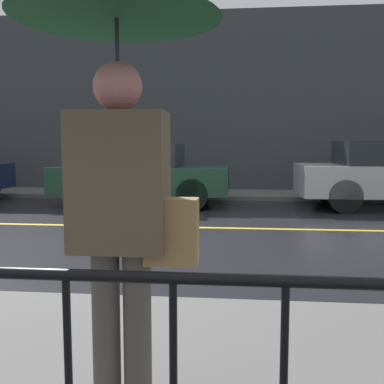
{
  "coord_description": "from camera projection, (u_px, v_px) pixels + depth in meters",
  "views": [
    {
      "loc": [
        1.29,
        -7.34,
        1.37
      ],
      "look_at": [
        0.85,
        -3.1,
        0.92
      ],
      "focal_mm": 42.0,
      "sensor_mm": 36.0,
      "label": 1
    }
  ],
  "objects": [
    {
      "name": "ground_plane",
      "position": [
        160.0,
        227.0,
        7.54
      ],
      "size": [
        80.0,
        80.0,
        0.0
      ],
      "primitive_type": "plane",
      "color": "black"
    },
    {
      "name": "building_storefront",
      "position": [
        194.0,
        103.0,
        12.96
      ],
      "size": [
        28.0,
        0.3,
        5.14
      ],
      "color": "#383D42",
      "rests_on": "ground_plane"
    },
    {
      "name": "car_dark_green",
      "position": [
        141.0,
        174.0,
        10.27
      ],
      "size": [
        3.91,
        1.85,
        1.39
      ],
      "color": "#193828",
      "rests_on": "ground_plane"
    },
    {
      "name": "pedestrian",
      "position": [
        119.0,
        83.0,
        1.96
      ],
      "size": [
        0.92,
        0.92,
        2.01
      ],
      "rotation": [
        0.0,
        0.0,
        3.14
      ],
      "color": "#4C4742",
      "rests_on": "sidewalk_near"
    },
    {
      "name": "lane_marking",
      "position": [
        160.0,
        227.0,
        7.54
      ],
      "size": [
        25.2,
        0.12,
        0.01
      ],
      "color": "gold",
      "rests_on": "ground_plane"
    },
    {
      "name": "sidewalk_near",
      "position": [
        7.0,
        379.0,
        2.53
      ],
      "size": [
        28.0,
        2.62,
        0.11
      ],
      "color": "#60605E",
      "rests_on": "ground_plane"
    },
    {
      "name": "sidewalk_far",
      "position": [
        190.0,
        194.0,
        12.15
      ],
      "size": [
        28.0,
        1.85,
        0.11
      ],
      "color": "#60605E",
      "rests_on": "ground_plane"
    }
  ]
}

